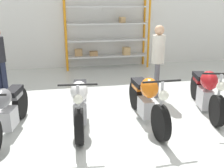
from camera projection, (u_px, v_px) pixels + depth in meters
ground_plane at (116, 123)px, 5.06m from camera, size 30.00×30.00×0.00m
back_wall at (86, 20)px, 9.43m from camera, size 30.00×0.08×3.60m
shelving_rack at (107, 34)px, 9.38m from camera, size 3.17×0.63×2.67m
motorcycle_grey at (6, 111)px, 4.47m from camera, size 0.66×2.09×1.02m
motorcycle_white at (80, 103)px, 4.85m from camera, size 0.65×2.00×1.05m
motorcycle_orange at (147, 99)px, 4.97m from camera, size 0.68×2.12×1.08m
motorcycle_red at (206, 90)px, 5.54m from camera, size 0.84×2.09×1.06m
person_browsing at (158, 55)px, 6.27m from camera, size 0.42×0.42×1.83m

